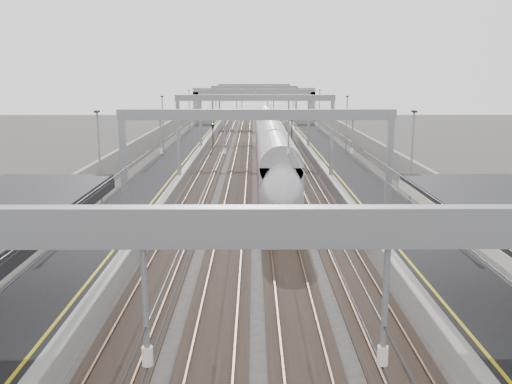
{
  "coord_description": "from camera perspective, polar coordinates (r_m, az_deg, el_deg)",
  "views": [
    {
      "loc": [
        -0.15,
        -4.69,
        9.16
      ],
      "look_at": [
        0.0,
        27.36,
        2.57
      ],
      "focal_mm": 40.0,
      "sensor_mm": 36.0,
      "label": 1
    }
  ],
  "objects": [
    {
      "name": "overhead_line",
      "position": [
        56.39,
        -0.11,
        8.55
      ],
      "size": [
        13.0,
        140.0,
        6.6
      ],
      "color": "gray",
      "rests_on": "platform_left"
    },
    {
      "name": "platform_right",
      "position": [
        51.09,
        8.92,
        1.72
      ],
      "size": [
        4.0,
        120.0,
        1.0
      ],
      "primitive_type": "cube",
      "color": "black",
      "rests_on": "ground"
    },
    {
      "name": "wall_right",
      "position": [
        51.53,
        12.48,
        2.91
      ],
      "size": [
        0.3,
        120.0,
        3.2
      ],
      "primitive_type": "cube",
      "color": "gray",
      "rests_on": "ground"
    },
    {
      "name": "overbridge",
      "position": [
        104.76,
        -0.19,
        9.51
      ],
      "size": [
        22.0,
        2.2,
        6.9
      ],
      "color": "gray",
      "rests_on": "ground"
    },
    {
      "name": "train",
      "position": [
        52.91,
        1.53,
        3.87
      ],
      "size": [
        2.61,
        47.52,
        4.13
      ],
      "color": "maroon",
      "rests_on": "ground"
    },
    {
      "name": "signal_red_far",
      "position": [
        82.47,
        3.62,
        6.9
      ],
      "size": [
        0.32,
        0.32,
        3.48
      ],
      "color": "black",
      "rests_on": "ground"
    },
    {
      "name": "tracks",
      "position": [
        50.52,
        -0.09,
        1.23
      ],
      "size": [
        11.4,
        140.0,
        0.2
      ],
      "color": "black",
      "rests_on": "ground"
    },
    {
      "name": "wall_left",
      "position": [
        51.46,
        -12.68,
        2.89
      ],
      "size": [
        0.3,
        120.0,
        3.2
      ],
      "primitive_type": "cube",
      "color": "gray",
      "rests_on": "ground"
    },
    {
      "name": "platform_left",
      "position": [
        51.05,
        -9.11,
        1.7
      ],
      "size": [
        4.0,
        120.0,
        1.0
      ],
      "primitive_type": "cube",
      "color": "black",
      "rests_on": "ground"
    },
    {
      "name": "signal_red_near",
      "position": [
        73.71,
        2.35,
        6.36
      ],
      "size": [
        0.32,
        0.32,
        3.48
      ],
      "color": "black",
      "rests_on": "ground"
    },
    {
      "name": "signal_green",
      "position": [
        71.51,
        -4.34,
        6.17
      ],
      "size": [
        0.32,
        0.32,
        3.48
      ],
      "color": "black",
      "rests_on": "ground"
    }
  ]
}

